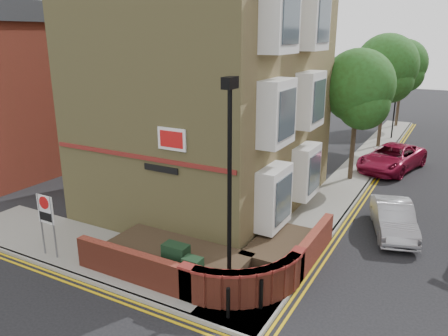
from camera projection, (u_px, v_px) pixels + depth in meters
ground at (159, 308)px, 12.37m from camera, size 120.00×120.00×0.00m
pavement_corner at (105, 255)px, 15.22m from camera, size 13.00×3.00×0.12m
pavement_main at (358, 169)px, 24.83m from camera, size 2.00×32.00×0.12m
kerb_side at (71, 274)px, 13.97m from camera, size 13.00×0.15×0.12m
kerb_main_near at (376, 172)px, 24.36m from camera, size 0.15×32.00×0.12m
yellow_lines_side at (65, 279)px, 13.78m from camera, size 13.00×0.28×0.01m
yellow_lines_main at (381, 174)px, 24.26m from camera, size 0.28×32.00×0.01m
corner_building at (213, 64)px, 18.56m from camera, size 8.95×10.40×13.60m
garden_wall at (205, 268)px, 14.46m from camera, size 6.80×6.00×1.20m
lamppost at (229, 194)px, 11.66m from camera, size 0.25×0.50×6.30m
utility_cabinet_large at (176, 262)px, 13.39m from camera, size 0.80×0.45×1.20m
utility_cabinet_small at (193, 275)px, 12.78m from camera, size 0.55×0.40×1.10m
bollard_near at (228, 303)px, 11.61m from camera, size 0.11×0.11×0.90m
bollard_far at (261, 294)px, 12.01m from camera, size 0.11×0.11×0.90m
zone_sign at (46, 214)px, 14.61m from camera, size 0.72×0.07×2.20m
side_building at (28, 87)px, 24.66m from camera, size 6.40×10.40×9.00m
tree_near at (358, 91)px, 21.83m from camera, size 3.64×3.65×6.70m
tree_mid at (386, 70)px, 28.38m from camera, size 4.03×4.03×7.42m
tree_far at (403, 67)px, 35.16m from camera, size 3.81×3.81×7.00m
traffic_light_assembly at (395, 102)px, 31.38m from camera, size 0.20×0.16×4.20m
silver_car_near at (393, 218)px, 16.79m from camera, size 2.41×4.05×1.26m
red_car_main at (392, 158)px, 24.75m from camera, size 3.56×5.63×1.45m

